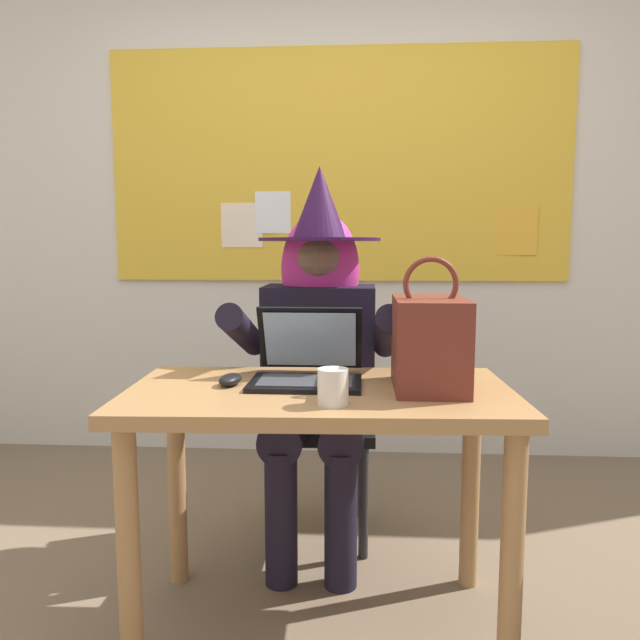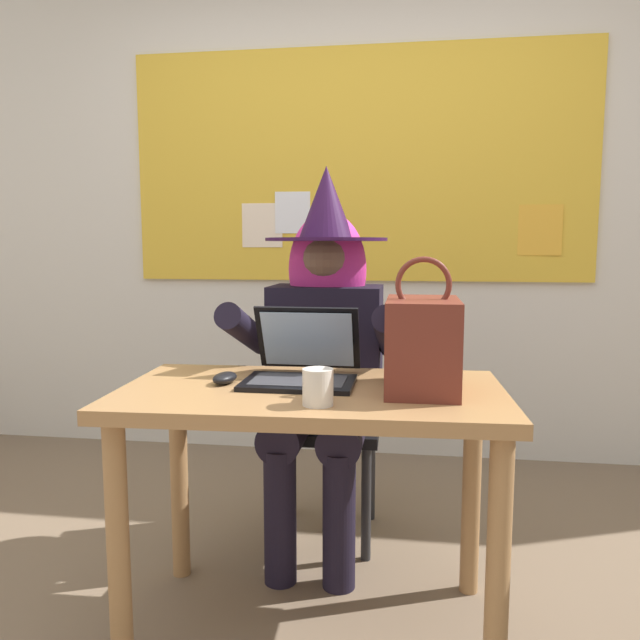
{
  "view_description": "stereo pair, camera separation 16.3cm",
  "coord_description": "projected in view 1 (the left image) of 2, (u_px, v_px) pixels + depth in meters",
  "views": [
    {
      "loc": [
        0.11,
        -1.59,
        1.14
      ],
      "look_at": [
        -0.02,
        0.42,
        0.89
      ],
      "focal_mm": 34.46,
      "sensor_mm": 36.0,
      "label": 1
    },
    {
      "loc": [
        0.27,
        -1.58,
        1.14
      ],
      "look_at": [
        -0.02,
        0.42,
        0.89
      ],
      "focal_mm": 34.46,
      "sensor_mm": 36.0,
      "label": 2
    }
  ],
  "objects": [
    {
      "name": "handbag",
      "position": [
        430.0,
        342.0,
        1.74
      ],
      "size": [
        0.2,
        0.3,
        0.38
      ],
      "rotation": [
        0.0,
        0.0,
        0.06
      ],
      "color": "maroon",
      "rests_on": "desk_main"
    },
    {
      "name": "computer_mouse",
      "position": [
        230.0,
        380.0,
        1.8
      ],
      "size": [
        0.08,
        0.11,
        0.03
      ],
      "primitive_type": "ellipsoid",
      "rotation": [
        0.0,
        0.0,
        -0.18
      ],
      "color": "black",
      "rests_on": "desk_main"
    },
    {
      "name": "coffee_mug",
      "position": [
        333.0,
        387.0,
        1.57
      ],
      "size": [
        0.08,
        0.08,
        0.09
      ],
      "primitive_type": "cylinder",
      "color": "silver",
      "rests_on": "desk_main"
    },
    {
      "name": "person_costumed",
      "position": [
        318.0,
        336.0,
        2.29
      ],
      "size": [
        0.6,
        0.69,
        1.43
      ],
      "rotation": [
        0.0,
        0.0,
        -1.58
      ],
      "color": "black",
      "rests_on": "ground"
    },
    {
      "name": "desk_main",
      "position": [
        321.0,
        429.0,
        1.78
      ],
      "size": [
        1.12,
        0.64,
        0.73
      ],
      "rotation": [
        0.0,
        0.0,
        0.04
      ],
      "color": "#A37547",
      "rests_on": "ground"
    },
    {
      "name": "wall_back_bulletin",
      "position": [
        339.0,
        199.0,
        3.28
      ],
      "size": [
        6.36,
        1.79,
        2.74
      ],
      "color": "silver",
      "rests_on": "ground"
    },
    {
      "name": "chair_at_desk",
      "position": [
        320.0,
        402.0,
        2.45
      ],
      "size": [
        0.42,
        0.42,
        0.92
      ],
      "rotation": [
        0.0,
        0.0,
        -1.56
      ],
      "color": "black",
      "rests_on": "ground"
    },
    {
      "name": "laptop",
      "position": [
        307.0,
        365.0,
        1.85
      ],
      "size": [
        0.33,
        0.33,
        0.22
      ],
      "rotation": [
        0.0,
        0.0,
        -0.01
      ],
      "color": "black",
      "rests_on": "desk_main"
    }
  ]
}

